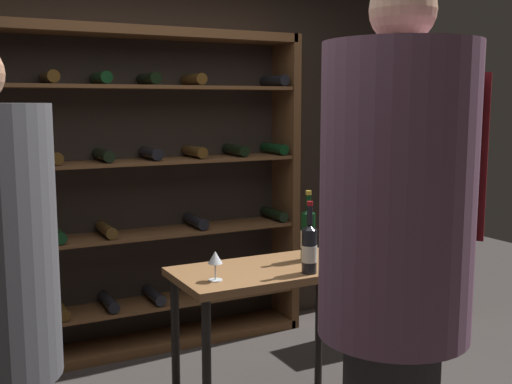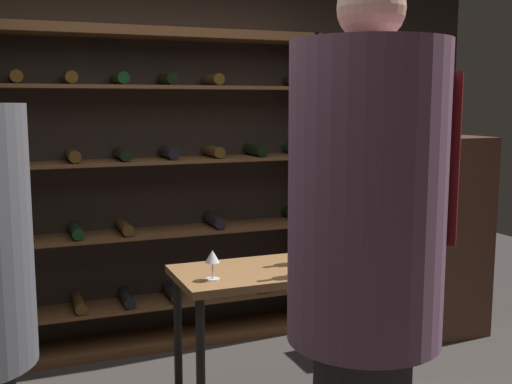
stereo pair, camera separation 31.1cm
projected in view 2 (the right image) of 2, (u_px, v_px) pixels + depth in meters
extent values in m
cube|color=black|center=(165.00, 156.00, 4.44)|extent=(4.91, 0.10, 2.60)
cube|color=brown|center=(307.00, 184.00, 4.65)|extent=(0.06, 0.32, 2.15)
cube|color=brown|center=(118.00, 32.00, 4.01)|extent=(2.71, 0.32, 0.06)
cube|color=brown|center=(128.00, 344.00, 4.31)|extent=(2.71, 0.32, 0.06)
cube|color=brown|center=(127.00, 305.00, 4.27)|extent=(2.63, 0.32, 0.02)
cylinder|color=#4C3314|center=(79.00, 303.00, 4.15)|extent=(0.08, 0.30, 0.08)
cylinder|color=black|center=(127.00, 297.00, 4.26)|extent=(0.08, 0.30, 0.08)
cylinder|color=black|center=(172.00, 292.00, 4.37)|extent=(0.08, 0.30, 0.08)
cylinder|color=#4C3314|center=(255.00, 283.00, 4.60)|extent=(0.08, 0.30, 0.08)
cube|color=brown|center=(125.00, 235.00, 4.20)|extent=(2.63, 0.32, 0.02)
cylinder|color=#4C3314|center=(25.00, 234.00, 3.96)|extent=(0.08, 0.30, 0.08)
cylinder|color=black|center=(76.00, 230.00, 4.08)|extent=(0.08, 0.30, 0.08)
cylinder|color=#4C3314|center=(124.00, 227.00, 4.19)|extent=(0.08, 0.30, 0.08)
cylinder|color=black|center=(214.00, 220.00, 4.42)|extent=(0.08, 0.30, 0.08)
cylinder|color=black|center=(295.00, 214.00, 4.65)|extent=(0.08, 0.30, 0.08)
cube|color=brown|center=(122.00, 162.00, 4.13)|extent=(2.63, 0.32, 0.02)
cylinder|color=#4C3314|center=(73.00, 155.00, 4.01)|extent=(0.08, 0.30, 0.08)
cylinder|color=black|center=(122.00, 154.00, 4.12)|extent=(0.08, 0.30, 0.08)
cylinder|color=black|center=(169.00, 152.00, 4.24)|extent=(0.08, 0.30, 0.08)
cylinder|color=#4C3314|center=(213.00, 151.00, 4.35)|extent=(0.08, 0.30, 0.08)
cylinder|color=black|center=(255.00, 150.00, 4.46)|extent=(0.08, 0.30, 0.08)
cylinder|color=black|center=(295.00, 149.00, 4.58)|extent=(0.08, 0.30, 0.08)
cube|color=brown|center=(120.00, 87.00, 4.06)|extent=(2.63, 0.32, 0.02)
cylinder|color=#4C3314|center=(16.00, 77.00, 3.82)|extent=(0.08, 0.30, 0.08)
cylinder|color=#4C3314|center=(69.00, 78.00, 3.94)|extent=(0.08, 0.30, 0.08)
cylinder|color=black|center=(120.00, 78.00, 4.05)|extent=(0.08, 0.30, 0.08)
cylinder|color=black|center=(167.00, 79.00, 4.17)|extent=(0.08, 0.30, 0.08)
cylinder|color=#4C3314|center=(212.00, 80.00, 4.28)|extent=(0.08, 0.30, 0.08)
cylinder|color=black|center=(296.00, 81.00, 4.51)|extent=(0.08, 0.30, 0.08)
cube|color=brown|center=(271.00, 272.00, 3.25)|extent=(0.99, 0.52, 0.04)
cylinder|color=black|center=(201.00, 378.00, 2.95)|extent=(0.04, 0.04, 0.79)
cylinder|color=black|center=(365.00, 350.00, 3.28)|extent=(0.04, 0.04, 0.79)
cylinder|color=black|center=(178.00, 346.00, 3.34)|extent=(0.04, 0.04, 0.79)
cylinder|color=black|center=(327.00, 324.00, 3.66)|extent=(0.04, 0.04, 0.79)
cylinder|color=#7A516B|center=(367.00, 194.00, 2.02)|extent=(0.51, 0.51, 0.97)
sphere|color=tan|center=(371.00, 8.00, 1.94)|extent=(0.22, 0.22, 0.22)
cube|color=maroon|center=(452.00, 160.00, 1.96)|extent=(0.03, 0.05, 0.54)
cube|color=#4C2D1E|center=(454.00, 237.00, 4.52)|extent=(0.44, 0.36, 1.43)
cylinder|color=black|center=(313.00, 238.00, 3.36)|extent=(0.08, 0.08, 0.26)
cone|color=black|center=(313.00, 212.00, 3.34)|extent=(0.08, 0.08, 0.03)
cylinder|color=black|center=(313.00, 203.00, 3.33)|extent=(0.03, 0.03, 0.08)
cylinder|color=#B7932D|center=(313.00, 193.00, 3.33)|extent=(0.03, 0.03, 0.02)
cylinder|color=#C6B28C|center=(313.00, 240.00, 3.36)|extent=(0.08, 0.08, 0.10)
cylinder|color=black|center=(309.00, 253.00, 3.10)|extent=(0.08, 0.08, 0.22)
cone|color=black|center=(309.00, 228.00, 3.09)|extent=(0.08, 0.08, 0.03)
cylinder|color=black|center=(309.00, 216.00, 3.08)|extent=(0.03, 0.03, 0.10)
cylinder|color=maroon|center=(310.00, 204.00, 3.07)|extent=(0.03, 0.03, 0.02)
cylinder|color=silver|center=(309.00, 255.00, 3.11)|extent=(0.08, 0.08, 0.08)
cylinder|color=silver|center=(213.00, 279.00, 3.03)|extent=(0.07, 0.07, 0.00)
cylinder|color=silver|center=(213.00, 270.00, 3.03)|extent=(0.01, 0.01, 0.08)
cone|color=silver|center=(212.00, 256.00, 3.02)|extent=(0.07, 0.07, 0.06)
cylinder|color=#590A14|center=(212.00, 259.00, 3.02)|extent=(0.04, 0.04, 0.02)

